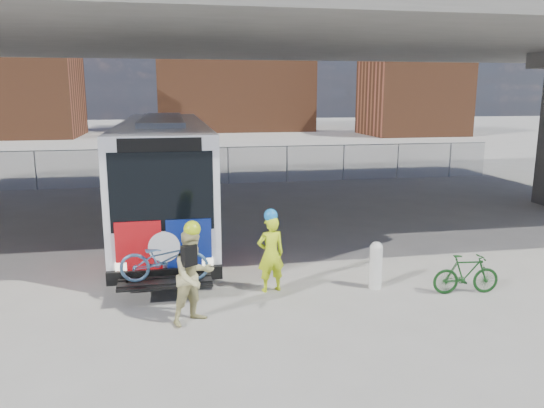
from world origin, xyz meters
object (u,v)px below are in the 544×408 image
object	(u,v)px
cyclist_hivis	(271,252)
bike_parked	(466,274)
bus	(164,166)
cyclist_tan	(194,275)
bollard	(376,263)

from	to	relation	value
cyclist_hivis	bike_parked	size ratio (longest dim) A/B	1.27
bus	cyclist_tan	world-z (taller)	bus
bus	cyclist_hivis	size ratio (longest dim) A/B	6.74
bus	bike_parked	size ratio (longest dim) A/B	8.55
cyclist_hivis	bike_parked	distance (m)	4.42
cyclist_tan	bike_parked	distance (m)	6.11
cyclist_hivis	cyclist_tan	world-z (taller)	cyclist_tan
bus	bike_parked	distance (m)	10.02
bus	bollard	xyz separation A→B (m)	(4.77, -6.60, -1.51)
bus	bollard	world-z (taller)	bus
cyclist_tan	bike_parked	world-z (taller)	cyclist_tan
cyclist_hivis	cyclist_tan	xyz separation A→B (m)	(-1.79, -1.38, 0.05)
bike_parked	bollard	bearing A→B (deg)	75.23
cyclist_tan	bike_parked	xyz separation A→B (m)	(6.08, 0.38, -0.52)
bus	bike_parked	bearing A→B (deg)	-47.73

